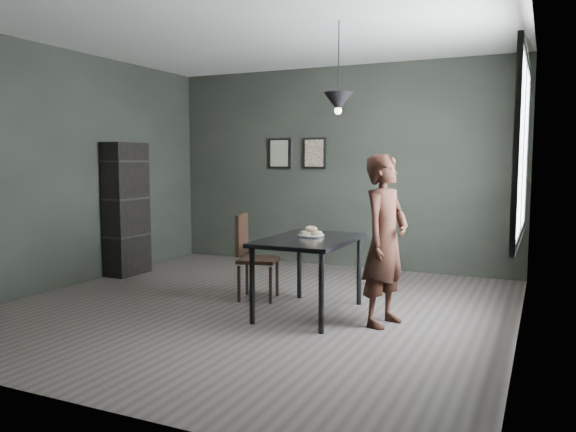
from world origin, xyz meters
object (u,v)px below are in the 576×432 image
at_px(woman, 385,240).
at_px(shelf_unit, 126,209).
at_px(pendant_lamp, 338,102).
at_px(white_plate, 311,236).
at_px(cafe_table, 309,246).
at_px(wood_chair, 251,251).

bearing_deg(woman, shelf_unit, 92.19).
distance_m(shelf_unit, pendant_lamp, 3.45).
distance_m(white_plate, woman, 0.80).
bearing_deg(shelf_unit, woman, -11.13).
height_order(shelf_unit, pendant_lamp, pendant_lamp).
distance_m(cafe_table, shelf_unit, 3.03).
bearing_deg(shelf_unit, wood_chair, -11.40).
distance_m(white_plate, shelf_unit, 2.97).
bearing_deg(cafe_table, wood_chair, 160.13).
xyz_separation_m(white_plate, wood_chair, (-0.78, 0.18, -0.23)).
bearing_deg(white_plate, woman, -11.02).
bearing_deg(woman, white_plate, 93.61).
xyz_separation_m(cafe_table, pendant_lamp, (0.25, 0.10, 1.38)).
relative_size(white_plate, woman, 0.15).
distance_m(white_plate, pendant_lamp, 1.32).
xyz_separation_m(woman, pendant_lamp, (-0.51, 0.14, 1.27)).
xyz_separation_m(woman, wood_chair, (-1.57, 0.34, -0.25)).
relative_size(cafe_table, shelf_unit, 0.69).
height_order(cafe_table, shelf_unit, shelf_unit).
distance_m(wood_chair, shelf_unit, 2.20).
xyz_separation_m(shelf_unit, pendant_lamp, (3.17, -0.67, 1.19)).
xyz_separation_m(wood_chair, pendant_lamp, (1.05, -0.19, 1.52)).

